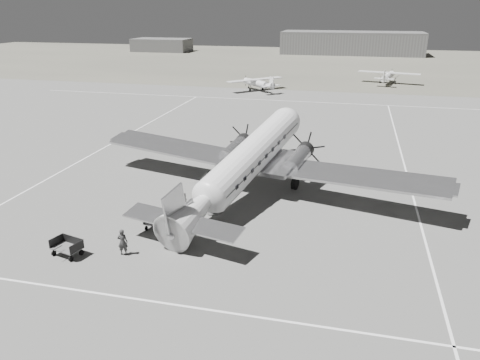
% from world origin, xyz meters
% --- Properties ---
extents(ground, '(260.00, 260.00, 0.00)m').
position_xyz_m(ground, '(0.00, 0.00, 0.00)').
color(ground, '#626260').
rests_on(ground, ground).
extents(taxi_line_near, '(60.00, 0.15, 0.01)m').
position_xyz_m(taxi_line_near, '(0.00, -14.00, 0.01)').
color(taxi_line_near, white).
rests_on(taxi_line_near, ground).
extents(taxi_line_right, '(0.15, 80.00, 0.01)m').
position_xyz_m(taxi_line_right, '(12.00, 0.00, 0.01)').
color(taxi_line_right, white).
rests_on(taxi_line_right, ground).
extents(taxi_line_left, '(0.15, 60.00, 0.01)m').
position_xyz_m(taxi_line_left, '(-18.00, 10.00, 0.01)').
color(taxi_line_left, white).
rests_on(taxi_line_left, ground).
extents(taxi_line_horizon, '(90.00, 0.15, 0.01)m').
position_xyz_m(taxi_line_horizon, '(0.00, 40.00, 0.01)').
color(taxi_line_horizon, white).
rests_on(taxi_line_horizon, ground).
extents(grass_infield, '(260.00, 90.00, 0.01)m').
position_xyz_m(grass_infield, '(0.00, 95.00, 0.00)').
color(grass_infield, '#605D50').
rests_on(grass_infield, ground).
extents(hangar_main, '(42.00, 14.00, 6.60)m').
position_xyz_m(hangar_main, '(5.00, 120.00, 3.30)').
color(hangar_main, '#5E5E5E').
rests_on(hangar_main, ground).
extents(shed_secondary, '(18.00, 10.00, 4.00)m').
position_xyz_m(shed_secondary, '(-55.00, 115.00, 2.00)').
color(shed_secondary, '#515151').
rests_on(shed_secondary, ground).
extents(dc3_airliner, '(33.15, 26.67, 5.55)m').
position_xyz_m(dc3_airliner, '(-0.54, 0.23, 2.77)').
color(dc3_airliner, '#B9B9BB').
rests_on(dc3_airliner, ground).
extents(light_plane_left, '(14.02, 14.11, 2.28)m').
position_xyz_m(light_plane_left, '(-9.53, 47.94, 1.14)').
color(light_plane_left, silver).
rests_on(light_plane_left, ground).
extents(light_plane_right, '(13.40, 11.76, 2.41)m').
position_xyz_m(light_plane_right, '(12.97, 61.61, 1.20)').
color(light_plane_right, silver).
rests_on(light_plane_right, ground).
extents(baggage_cart_near, '(1.80, 1.33, 0.97)m').
position_xyz_m(baggage_cart_near, '(-5.02, -6.38, 0.48)').
color(baggage_cart_near, '#515151').
rests_on(baggage_cart_near, ground).
extents(baggage_cart_far, '(2.09, 1.70, 1.03)m').
position_xyz_m(baggage_cart_far, '(-8.84, -10.87, 0.52)').
color(baggage_cart_far, '#515151').
rests_on(baggage_cart_far, ground).
extents(ground_crew, '(0.66, 0.50, 1.66)m').
position_xyz_m(ground_crew, '(-5.66, -10.01, 0.83)').
color(ground_crew, '#2A2A2A').
rests_on(ground_crew, ground).
extents(ramp_agent, '(0.80, 0.88, 1.49)m').
position_xyz_m(ramp_agent, '(-4.76, -5.34, 0.74)').
color(ramp_agent, silver).
rests_on(ramp_agent, ground).
extents(passenger, '(0.66, 0.86, 1.57)m').
position_xyz_m(passenger, '(-4.29, -3.45, 0.78)').
color(passenger, '#ABABA9').
rests_on(passenger, ground).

